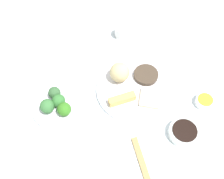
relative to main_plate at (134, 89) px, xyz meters
The scene contains 17 objects.
tabletop 0.02m from the main_plate, behind, with size 2.20×2.20×0.02m, color white.
main_plate is the anchor object (origin of this frame).
rice_scoop 0.09m from the main_plate, 136.91° to the left, with size 0.08×0.08×0.08m, color #CEB980.
spring_roll 0.08m from the main_plate, 133.09° to the right, with size 0.10×0.03×0.03m, color tan.
crab_rangoon_wonton 0.07m from the main_plate, 43.09° to the right, with size 0.07×0.08×0.01m, color beige.
stir_fry_heap 0.07m from the main_plate, 46.91° to the left, with size 0.09×0.09×0.02m, color #413327.
broccoli_plate 0.28m from the main_plate, 168.73° to the right, with size 0.20×0.20×0.01m, color white.
broccoli_floret_0 0.29m from the main_plate, behind, with size 0.04×0.04×0.04m, color #345D34.
broccoli_floret_1 0.28m from the main_plate, 168.93° to the right, with size 0.05×0.05×0.05m, color #336F31.
broccoli_floret_2 0.27m from the main_plate, 160.62° to the right, with size 0.05×0.05×0.05m, color #34741F.
broccoli_floret_3 0.32m from the main_plate, 166.50° to the right, with size 0.05×0.05×0.05m, color #386F37.
soy_sauce_bowl 0.24m from the main_plate, 50.09° to the right, with size 0.10×0.10×0.03m, color white.
soy_sauce_bowl_liquid 0.24m from the main_plate, 50.09° to the right, with size 0.08×0.08×0.00m, color black.
sauce_ramekin_hot_mustard 0.26m from the main_plate, 14.67° to the right, with size 0.07×0.07×0.03m, color white.
sauce_ramekin_hot_mustard_liquid 0.26m from the main_plate, 14.67° to the right, with size 0.05×0.05×0.00m, color yellow.
teacup 0.29m from the main_plate, 96.12° to the left, with size 0.06×0.06×0.05m, color silver.
chopsticks_pair 0.29m from the main_plate, 88.95° to the right, with size 0.20×0.02×0.01m, color #A37E4A.
Camera 1 is at (-0.10, -0.51, 0.86)m, focal length 41.50 mm.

